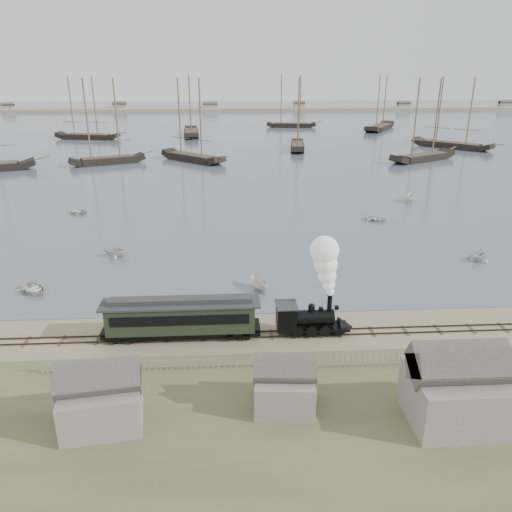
{
  "coord_description": "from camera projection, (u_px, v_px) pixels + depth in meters",
  "views": [
    {
      "loc": [
        -1.62,
        -40.32,
        21.84
      ],
      "look_at": [
        1.27,
        8.4,
        3.5
      ],
      "focal_mm": 35.0,
      "sensor_mm": 36.0,
      "label": 1
    }
  ],
  "objects": [
    {
      "name": "beached_dinghy",
      "position": [
        149.0,
        323.0,
        44.86
      ],
      "size": [
        3.03,
        4.09,
        0.81
      ],
      "primitive_type": "imported",
      "rotation": [
        0.0,
        0.0,
        1.51
      ],
      "color": "silver",
      "rests_on": "ground"
    },
    {
      "name": "picket_fence_east",
      "position": [
        411.0,
        366.0,
        39.14
      ],
      "size": [
        15.0,
        0.1,
        1.2
      ],
      "primitive_type": null,
      "color": "slate",
      "rests_on": "ground"
    },
    {
      "name": "schooner_7",
      "position": [
        190.0,
        106.0,
        169.91
      ],
      "size": [
        7.0,
        23.4,
        20.0
      ],
      "primitive_type": null,
      "rotation": [
        0.0,
        0.0,
        1.64
      ],
      "color": "black",
      "rests_on": "harbor_water"
    },
    {
      "name": "harbor_water",
      "position": [
        230.0,
        126.0,
        204.3
      ],
      "size": [
        600.0,
        336.0,
        0.06
      ],
      "primitive_type": "cube",
      "color": "#404E5C",
      "rests_on": "ground"
    },
    {
      "name": "schooner_5",
      "position": [
        456.0,
        113.0,
        142.84
      ],
      "size": [
        19.94,
        20.43,
        20.0
      ],
      "primitive_type": null,
      "rotation": [
        0.0,
        0.0,
        -0.8
      ],
      "color": "black",
      "rests_on": "harbor_water"
    },
    {
      "name": "rowboat_5",
      "position": [
        410.0,
        197.0,
        87.04
      ],
      "size": [
        4.03,
        3.25,
        1.49
      ],
      "primitive_type": "imported",
      "rotation": [
        0.0,
        0.0,
        2.59
      ],
      "color": "silver",
      "rests_on": "harbor_water"
    },
    {
      "name": "rail_track",
      "position": [
        249.0,
        335.0,
        43.57
      ],
      "size": [
        120.0,
        1.8,
        0.16
      ],
      "color": "#33241C",
      "rests_on": "ground"
    },
    {
      "name": "rowboat_3",
      "position": [
        376.0,
        219.0,
        76.15
      ],
      "size": [
        3.79,
        4.08,
        0.69
      ],
      "primitive_type": "imported",
      "rotation": [
        0.0,
        0.0,
        1.01
      ],
      "color": "silver",
      "rests_on": "harbor_water"
    },
    {
      "name": "rowboat_4",
      "position": [
        479.0,
        254.0,
        60.21
      ],
      "size": [
        3.88,
        3.93,
        1.57
      ],
      "primitive_type": "imported",
      "rotation": [
        0.0,
        0.0,
        5.4
      ],
      "color": "silver",
      "rests_on": "harbor_water"
    },
    {
      "name": "rowboat_0",
      "position": [
        33.0,
        289.0,
        51.78
      ],
      "size": [
        4.6,
        4.62,
        0.79
      ],
      "primitive_type": "imported",
      "rotation": [
        0.0,
        0.0,
        0.8
      ],
      "color": "silver",
      "rests_on": "harbor_water"
    },
    {
      "name": "passenger_coach",
      "position": [
        181.0,
        316.0,
        42.54
      ],
      "size": [
        13.45,
        2.59,
        3.27
      ],
      "color": "black",
      "rests_on": "ground"
    },
    {
      "name": "rowboat_6",
      "position": [
        77.0,
        211.0,
        80.1
      ],
      "size": [
        3.76,
        4.07,
        0.69
      ],
      "primitive_type": "imported",
      "rotation": [
        0.0,
        0.0,
        4.16
      ],
      "color": "silver",
      "rests_on": "harbor_water"
    },
    {
      "name": "picket_fence_west",
      "position": [
        168.0,
        370.0,
        38.55
      ],
      "size": [
        19.0,
        0.1,
        1.2
      ],
      "primitive_type": null,
      "color": "slate",
      "rests_on": "ground"
    },
    {
      "name": "schooner_6",
      "position": [
        84.0,
        108.0,
        161.16
      ],
      "size": [
        21.97,
        9.94,
        20.0
      ],
      "primitive_type": null,
      "rotation": [
        0.0,
        0.0,
        -0.24
      ],
      "color": "black",
      "rests_on": "harbor_water"
    },
    {
      "name": "shed_right",
      "position": [
        452.0,
        420.0,
        33.09
      ],
      "size": [
        6.0,
        5.0,
        5.1
      ],
      "primitive_type": null,
      "color": "slate",
      "rests_on": "ground"
    },
    {
      "name": "ground",
      "position": [
        248.0,
        324.0,
        45.45
      ],
      "size": [
        600.0,
        600.0,
        0.0
      ],
      "primitive_type": "plane",
      "color": "gray",
      "rests_on": "ground"
    },
    {
      "name": "schooner_1",
      "position": [
        104.0,
        122.0,
        118.32
      ],
      "size": [
        18.01,
        11.07,
        20.0
      ],
      "primitive_type": null,
      "rotation": [
        0.0,
        0.0,
        0.42
      ],
      "color": "black",
      "rests_on": "harbor_water"
    },
    {
      "name": "rowboat_2",
      "position": [
        259.0,
        284.0,
        52.31
      ],
      "size": [
        3.47,
        2.34,
        1.25
      ],
      "primitive_type": "imported",
      "rotation": [
        0.0,
        0.0,
        3.52
      ],
      "color": "silver",
      "rests_on": "harbor_water"
    },
    {
      "name": "schooner_3",
      "position": [
        298.0,
        114.0,
        139.78
      ],
      "size": [
        6.36,
        18.02,
        20.0
      ],
      "primitive_type": null,
      "rotation": [
        0.0,
        0.0,
        1.44
      ],
      "color": "black",
      "rests_on": "harbor_water"
    },
    {
      "name": "schooner_4",
      "position": [
        427.0,
        120.0,
        122.64
      ],
      "size": [
        20.13,
        14.51,
        20.0
      ],
      "primitive_type": null,
      "rotation": [
        0.0,
        0.0,
        0.53
      ],
      "color": "black",
      "rests_on": "harbor_water"
    },
    {
      "name": "far_spit",
      "position": [
        228.0,
        111.0,
        279.06
      ],
      "size": [
        500.0,
        20.0,
        1.8
      ],
      "primitive_type": "cube",
      "color": "tan",
      "rests_on": "ground"
    },
    {
      "name": "locomotive",
      "position": [
        322.0,
        293.0,
        42.55
      ],
      "size": [
        6.84,
        2.55,
        8.53
      ],
      "color": "black",
      "rests_on": "ground"
    },
    {
      "name": "schooner_2",
      "position": [
        191.0,
        120.0,
        122.1
      ],
      "size": [
        17.44,
        17.39,
        20.0
      ],
      "primitive_type": null,
      "rotation": [
        0.0,
        0.0,
        -0.78
      ],
      "color": "black",
      "rests_on": "harbor_water"
    },
    {
      "name": "rowboat_1",
      "position": [
        116.0,
        250.0,
        61.48
      ],
      "size": [
        2.96,
        3.36,
        1.66
      ],
      "primitive_type": "imported",
      "rotation": [
        0.0,
        0.0,
        1.49
      ],
      "color": "silver",
      "rests_on": "harbor_water"
    },
    {
      "name": "shed_mid",
      "position": [
        284.0,
        407.0,
        34.35
      ],
      "size": [
        4.0,
        3.5,
        3.6
      ],
      "primitive_type": null,
      "color": "slate",
      "rests_on": "ground"
    },
    {
      "name": "shed_left",
      "position": [
        104.0,
        424.0,
        32.75
      ],
      "size": [
        5.0,
        4.0,
        4.1
      ],
      "primitive_type": null,
      "color": "slate",
      "rests_on": "ground"
    },
    {
      "name": "schooner_8",
      "position": [
        292.0,
        101.0,
        194.38
      ],
      "size": [
        19.83,
        6.91,
        20.0
      ],
      "primitive_type": null,
      "rotation": [
        0.0,
        0.0,
        -0.13
      ],
      "color": "black",
      "rests_on": "harbor_water"
    },
    {
      "name": "schooner_9",
      "position": [
        382.0,
        102.0,
        186.73
      ],
      "size": [
        18.45,
        25.25,
        20.0
      ],
      "primitive_type": null,
      "rotation": [
        0.0,
        0.0,
        1.03
      ],
      "color": "black",
      "rests_on": "harbor_water"
    }
  ]
}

